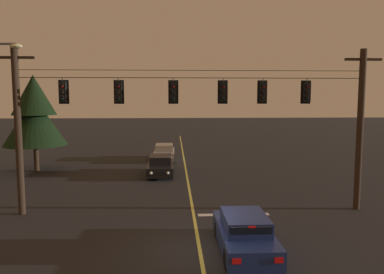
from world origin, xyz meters
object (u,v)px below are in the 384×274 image
traffic_light_rightmost (263,92)px  traffic_light_far_right (307,92)px  traffic_light_right_inner (223,92)px  car_oncoming_lead (161,166)px  traffic_light_centre (173,92)px  car_waiting_near_lane (244,234)px  tree_verge_near (34,114)px  traffic_light_leftmost (63,92)px  traffic_light_left_inner (118,92)px  car_oncoming_trailing (164,153)px

traffic_light_rightmost → traffic_light_far_right: 2.13m
traffic_light_right_inner → car_oncoming_lead: (-3.31, 8.79, -5.16)m
traffic_light_centre → car_oncoming_lead: bearing=96.1°
car_waiting_near_lane → car_oncoming_lead: same height
car_waiting_near_lane → traffic_light_centre: bearing=118.1°
traffic_light_right_inner → tree_verge_near: bearing=140.4°
traffic_light_leftmost → tree_verge_near: 11.87m
car_waiting_near_lane → traffic_light_far_right: bearing=50.8°
traffic_light_rightmost → car_waiting_near_lane: bearing=-110.2°
traffic_light_leftmost → car_oncoming_lead: (4.18, 8.79, -5.16)m
traffic_light_left_inner → car_oncoming_trailing: 16.19m
traffic_light_leftmost → traffic_light_rightmost: (9.41, 0.00, 0.00)m
traffic_light_leftmost → car_oncoming_trailing: 16.66m
traffic_light_right_inner → traffic_light_rightmost: same height
traffic_light_leftmost → traffic_light_far_right: (11.53, 0.00, 0.00)m
traffic_light_left_inner → car_oncoming_lead: bearing=79.6°
car_waiting_near_lane → car_oncoming_lead: 13.97m
car_waiting_near_lane → car_oncoming_trailing: (-3.38, 20.00, -0.00)m
car_oncoming_trailing → traffic_light_far_right: bearing=-64.6°
car_oncoming_lead → tree_verge_near: bearing=169.5°
traffic_light_leftmost → car_oncoming_lead: size_ratio=0.28×
traffic_light_leftmost → car_oncoming_trailing: bearing=74.3°
traffic_light_left_inner → traffic_light_rightmost: 6.84m
car_oncoming_trailing → traffic_light_leftmost: bearing=-105.7°
traffic_light_centre → traffic_light_left_inner: bearing=180.0°
traffic_light_right_inner → tree_verge_near: (-12.74, 10.54, -1.45)m
traffic_light_leftmost → traffic_light_far_right: size_ratio=1.00×
traffic_light_leftmost → car_oncoming_trailing: size_ratio=0.28×
traffic_light_leftmost → traffic_light_rightmost: bearing=0.0°
car_oncoming_trailing → tree_verge_near: (-9.54, -4.71, 3.71)m
traffic_light_rightmost → tree_verge_near: size_ratio=0.17×
traffic_light_leftmost → car_oncoming_trailing: (4.29, 15.25, -5.16)m
car_oncoming_lead → traffic_light_centre: bearing=-83.9°
traffic_light_leftmost → tree_verge_near: tree_verge_near is taller
traffic_light_leftmost → car_oncoming_lead: bearing=64.5°
traffic_light_left_inner → car_waiting_near_lane: bearing=-42.9°
car_waiting_near_lane → tree_verge_near: (-12.91, 15.29, 3.71)m
traffic_light_far_right → car_oncoming_lead: traffic_light_far_right is taller
traffic_light_right_inner → car_oncoming_trailing: size_ratio=0.28×
tree_verge_near → traffic_light_leftmost: bearing=-63.5°
traffic_light_left_inner → traffic_light_right_inner: 4.93m
traffic_light_left_inner → car_oncoming_lead: (1.62, 8.79, -5.16)m
car_oncoming_lead → traffic_light_right_inner: bearing=-69.4°
car_waiting_near_lane → traffic_light_left_inner: bearing=137.1°
traffic_light_far_right → car_oncoming_trailing: bearing=115.4°
traffic_light_rightmost → traffic_light_far_right: (2.13, 0.00, 0.00)m
traffic_light_leftmost → traffic_light_centre: size_ratio=1.00×
traffic_light_far_right → tree_verge_near: tree_verge_near is taller
traffic_light_left_inner → traffic_light_rightmost: size_ratio=1.00×
traffic_light_centre → car_oncoming_trailing: (-0.84, 15.25, -5.16)m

